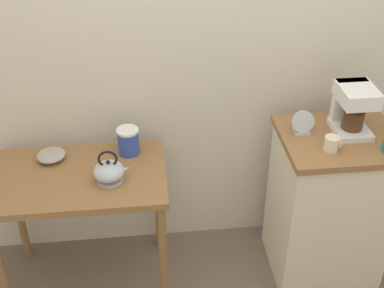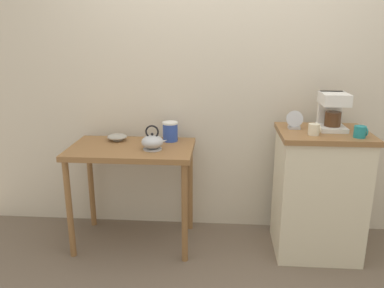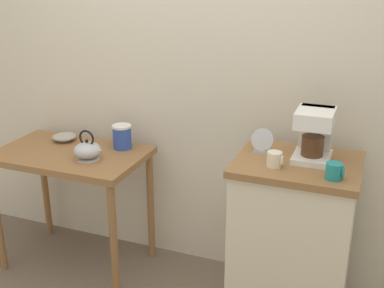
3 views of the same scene
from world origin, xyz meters
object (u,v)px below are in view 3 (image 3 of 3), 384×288
object	(u,v)px
bowl_stoneware	(64,137)
canister_enamel	(122,137)
teakettle	(88,150)
coffee_maker	(314,132)
mug_small_cream	(275,159)
mug_dark_teal	(334,171)
table_clock	(262,142)

from	to	relation	value
bowl_stoneware	canister_enamel	world-z (taller)	canister_enamel
teakettle	coffee_maker	world-z (taller)	coffee_maker
coffee_maker	mug_small_cream	distance (m)	0.26
mug_small_cream	coffee_maker	bearing A→B (deg)	48.46
mug_dark_teal	canister_enamel	bearing A→B (deg)	165.07
mug_dark_teal	teakettle	bearing A→B (deg)	175.56
mug_dark_teal	mug_small_cream	distance (m)	0.29
canister_enamel	mug_small_cream	bearing A→B (deg)	-16.65
canister_enamel	table_clock	size ratio (longest dim) A/B	1.15
bowl_stoneware	coffee_maker	distance (m)	1.60
table_clock	mug_small_cream	bearing A→B (deg)	-58.29
mug_small_cream	table_clock	distance (m)	0.19
teakettle	table_clock	world-z (taller)	table_clock
teakettle	mug_dark_teal	xyz separation A→B (m)	(1.39, -0.11, 0.13)
mug_dark_teal	table_clock	bearing A→B (deg)	151.73
bowl_stoneware	teakettle	size ratio (longest dim) A/B	0.79
mug_small_cream	table_clock	bearing A→B (deg)	121.71
canister_enamel	coffee_maker	world-z (taller)	coffee_maker
canister_enamel	mug_dark_teal	size ratio (longest dim) A/B	1.78
teakettle	table_clock	xyz separation A→B (m)	(1.00, 0.10, 0.15)
table_clock	coffee_maker	bearing A→B (deg)	2.33
teakettle	mug_dark_teal	bearing A→B (deg)	-4.44
mug_dark_teal	table_clock	distance (m)	0.44
canister_enamel	coffee_maker	size ratio (longest dim) A/B	0.57
canister_enamel	mug_small_cream	world-z (taller)	mug_small_cream
teakettle	table_clock	bearing A→B (deg)	5.72
teakettle	mug_dark_teal	distance (m)	1.40
mug_dark_teal	mug_small_cream	world-z (taller)	same
mug_small_cream	canister_enamel	bearing A→B (deg)	163.35
coffee_maker	mug_dark_teal	bearing A→B (deg)	-59.31
bowl_stoneware	mug_dark_teal	size ratio (longest dim) A/B	1.81
mug_small_cream	table_clock	xyz separation A→B (m)	(-0.10, 0.16, 0.02)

